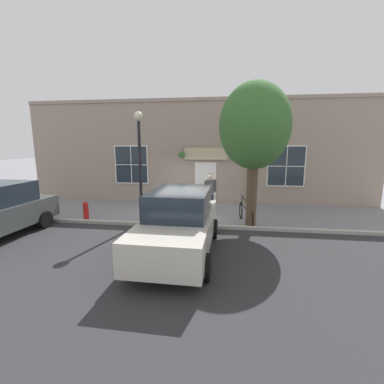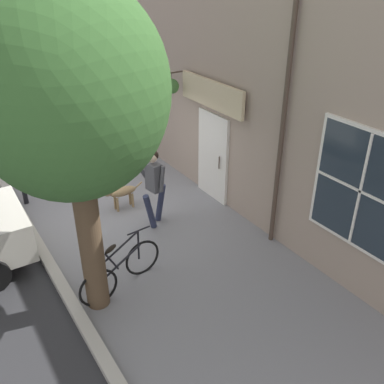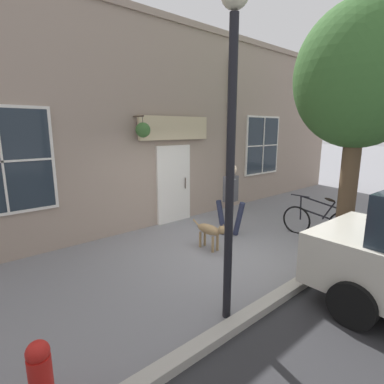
{
  "view_description": "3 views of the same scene",
  "coord_description": "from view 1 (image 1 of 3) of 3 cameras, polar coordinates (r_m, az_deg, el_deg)",
  "views": [
    {
      "loc": [
        10.91,
        1.54,
        2.94
      ],
      "look_at": [
        -0.62,
        0.03,
        0.84
      ],
      "focal_mm": 24.0,
      "sensor_mm": 36.0,
      "label": 1
    },
    {
      "loc": [
        3.25,
        7.94,
        5.13
      ],
      "look_at": [
        -0.94,
        1.51,
        0.93
      ],
      "focal_mm": 40.0,
      "sensor_mm": 36.0,
      "label": 2
    },
    {
      "loc": [
        4.21,
        -4.38,
        2.54
      ],
      "look_at": [
        -1.36,
        0.48,
        0.97
      ],
      "focal_mm": 28.0,
      "sensor_mm": 36.0,
      "label": 3
    }
  ],
  "objects": [
    {
      "name": "storefront_facade",
      "position": [
        13.34,
        0.96,
        8.93
      ],
      "size": [
        0.95,
        18.0,
        5.28
      ],
      "color": "gray",
      "rests_on": "ground_plane"
    },
    {
      "name": "pedestrian_walking",
      "position": [
        11.5,
        4.04,
        0.77
      ],
      "size": [
        0.69,
        0.55,
        1.74
      ],
      "color": "#282D47",
      "rests_on": "ground_plane"
    },
    {
      "name": "street_tree_by_curb",
      "position": [
        9.37,
        13.54,
        13.33
      ],
      "size": [
        2.71,
        2.44,
        5.11
      ],
      "color": "brown",
      "rests_on": "ground_plane"
    },
    {
      "name": "fire_hydrant",
      "position": [
        11.03,
        -22.51,
        -3.89
      ],
      "size": [
        0.34,
        0.2,
        0.77
      ],
      "color": "red",
      "rests_on": "ground_plane"
    },
    {
      "name": "curb_and_road",
      "position": [
        6.05,
        -8.74,
        -18.79
      ],
      "size": [
        10.1,
        28.0,
        0.12
      ],
      "color": "#B2ADA3",
      "rests_on": "ground_plane"
    },
    {
      "name": "parked_car_mid_block",
      "position": [
        7.08,
        -2.84,
        -6.69
      ],
      "size": [
        4.34,
        2.01,
        1.75
      ],
      "color": "beige",
      "rests_on": "ground_plane"
    },
    {
      "name": "ground_plane",
      "position": [
        11.41,
        -0.54,
        -4.69
      ],
      "size": [
        90.0,
        90.0,
        0.0
      ],
      "primitive_type": "plane",
      "color": "gray"
    },
    {
      "name": "street_lamp",
      "position": [
        9.69,
        -11.58,
        9.04
      ],
      "size": [
        0.32,
        0.32,
        4.15
      ],
      "color": "black",
      "rests_on": "ground_plane"
    },
    {
      "name": "dog_on_leash",
      "position": [
        11.38,
        -1.13,
        -2.54
      ],
      "size": [
        1.04,
        0.24,
        0.63
      ],
      "color": "#997A51",
      "rests_on": "ground_plane"
    },
    {
      "name": "leaning_bicycle",
      "position": [
        10.2,
        11.89,
        -4.53
      ],
      "size": [
        1.69,
        0.43,
        1.01
      ],
      "color": "black",
      "rests_on": "ground_plane"
    }
  ]
}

